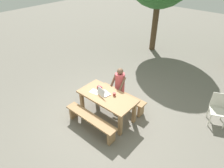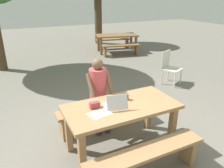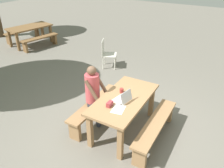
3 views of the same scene
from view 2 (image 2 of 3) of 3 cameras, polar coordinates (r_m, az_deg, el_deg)
ground_plane at (r=3.64m, az=2.26°, el=-16.30°), size 30.00×30.00×0.00m
picnic_table_front at (r=3.28m, az=2.43°, el=-7.42°), size 1.67×0.83×0.77m
bench_near at (r=2.99m, az=8.85°, el=-18.38°), size 1.66×0.30×0.44m
bench_far at (r=3.96m, az=-2.35°, el=-7.05°), size 1.66×0.30×0.44m
laptop at (r=3.13m, az=0.93°, el=-5.27°), size 0.34×0.33×0.23m
small_pouch at (r=3.14m, az=-4.55°, el=-5.48°), size 0.14×0.08×0.09m
paper_sheet at (r=3.01m, az=-3.28°, el=-7.68°), size 0.33×0.26×0.00m
coffee_mug at (r=3.37m, az=3.67°, el=-3.37°), size 0.08×0.08×0.09m
person_seated at (r=3.71m, az=-3.40°, el=-1.80°), size 0.40×0.40×1.31m
plastic_chair at (r=6.11m, az=14.68°, el=4.39°), size 0.58×0.58×0.89m
picnic_table_mid at (r=9.37m, az=1.28°, el=12.03°), size 1.81×1.19×0.73m
bench_mid_south at (r=8.80m, az=2.37°, el=9.38°), size 1.53×0.62×0.44m
bench_mid_north at (r=10.05m, az=0.29°, el=11.01°), size 1.53×0.62×0.44m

